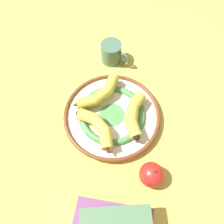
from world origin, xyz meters
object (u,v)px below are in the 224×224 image
banana_c (99,128)px  banana_b (134,114)px  decorative_bowl (112,115)px  banana_a (99,94)px  coffee_mug (112,53)px  apple (152,175)px

banana_c → banana_b: bearing=-104.6°
decorative_bowl → banana_c: 0.08m
banana_b → banana_c: same height
banana_a → coffee_mug: (0.15, -0.13, -0.01)m
banana_a → banana_c: same height
banana_c → apple: size_ratio=2.12×
decorative_bowl → banana_b: bearing=-129.0°
apple → banana_c: bearing=19.9°
banana_a → banana_c: 0.12m
coffee_mug → banana_b: bearing=-42.0°
decorative_bowl → banana_b: banana_b is taller
banana_b → coffee_mug: size_ratio=1.30×
decorative_bowl → banana_c: size_ratio=1.81×
banana_b → coffee_mug: coffee_mug is taller
banana_c → coffee_mug: size_ratio=1.56×
coffee_mug → apple: apple is taller
banana_c → apple: (-0.20, -0.07, -0.02)m
apple → decorative_bowl: bearing=1.2°
decorative_bowl → banana_a: (0.07, 0.01, 0.04)m
decorative_bowl → banana_a: 0.08m
banana_a → coffee_mug: 0.20m
coffee_mug → decorative_bowl: bearing=-56.8°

